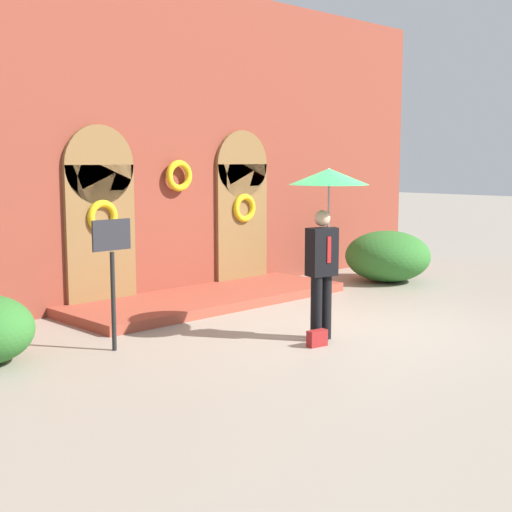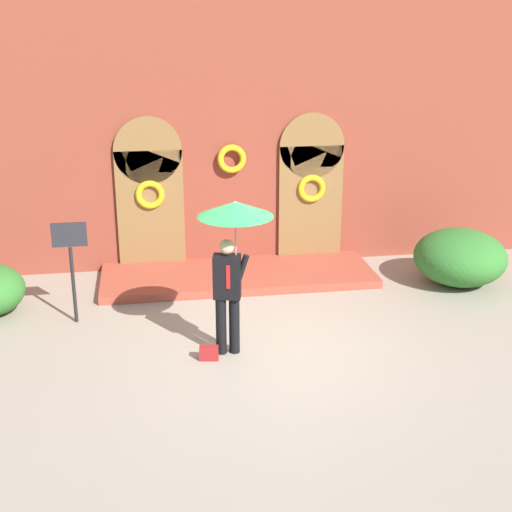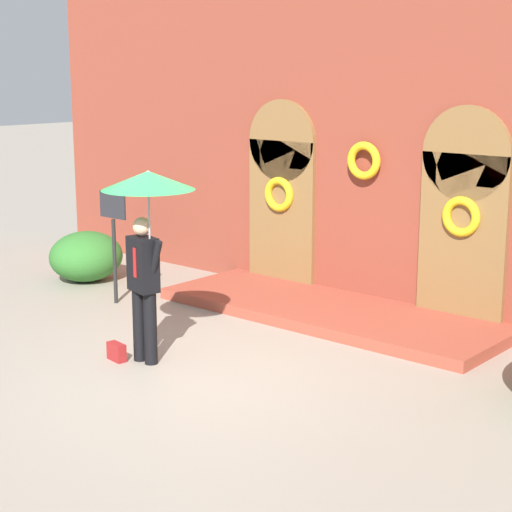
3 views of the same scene
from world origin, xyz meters
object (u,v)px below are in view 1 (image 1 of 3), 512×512
(handbag, at_px, (317,338))
(sign_post, at_px, (112,262))
(person_with_umbrella, at_px, (327,202))
(shrub_right, at_px, (388,256))

(handbag, bearing_deg, sign_post, 149.46)
(person_with_umbrella, xyz_separation_m, handbag, (-0.41, -0.20, -1.80))
(sign_post, bearing_deg, shrub_right, 5.55)
(shrub_right, bearing_deg, handbag, -154.24)
(person_with_umbrella, relative_size, shrub_right, 1.36)
(person_with_umbrella, distance_m, sign_post, 2.99)
(handbag, distance_m, shrub_right, 5.55)
(person_with_umbrella, relative_size, sign_post, 1.37)
(sign_post, distance_m, shrub_right, 7.10)
(handbag, bearing_deg, person_with_umbrella, 35.54)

